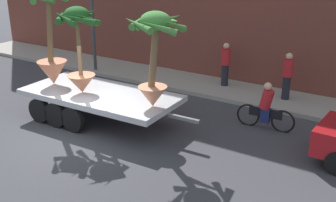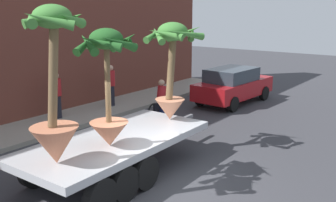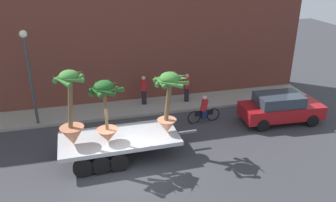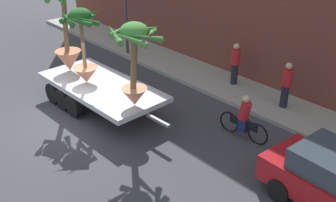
# 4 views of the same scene
# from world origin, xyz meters

# --- Properties ---
(ground_plane) EXTENTS (60.00, 60.00, 0.00)m
(ground_plane) POSITION_xyz_m (0.00, 0.00, 0.00)
(ground_plane) COLOR #38383D
(sidewalk) EXTENTS (24.00, 2.20, 0.15)m
(sidewalk) POSITION_xyz_m (0.00, 6.10, 0.07)
(sidewalk) COLOR gray
(sidewalk) RESTS_ON ground
(building_facade) EXTENTS (24.00, 1.20, 8.96)m
(building_facade) POSITION_xyz_m (0.00, 7.80, 4.48)
(building_facade) COLOR brown
(building_facade) RESTS_ON ground
(flatbed_trailer) EXTENTS (6.13, 2.49, 0.98)m
(flatbed_trailer) POSITION_xyz_m (-0.41, 1.32, 0.75)
(flatbed_trailer) COLOR #B7BABF
(flatbed_trailer) RESTS_ON ground
(potted_palm_rear) EXTENTS (1.61, 1.65, 2.77)m
(potted_palm_rear) POSITION_xyz_m (2.03, 1.23, 2.59)
(potted_palm_rear) COLOR tan
(potted_palm_rear) RESTS_ON flatbed_trailer
(potted_palm_middle) EXTENTS (1.52, 1.48, 2.71)m
(potted_palm_middle) POSITION_xyz_m (-0.64, 1.03, 2.41)
(potted_palm_middle) COLOR #C17251
(potted_palm_middle) RESTS_ON flatbed_trailer
(potted_palm_front) EXTENTS (1.28, 1.35, 3.21)m
(potted_palm_front) POSITION_xyz_m (-2.00, 1.15, 2.33)
(potted_palm_front) COLOR #C17251
(potted_palm_front) RESTS_ON flatbed_trailer
(cyclist) EXTENTS (1.84, 0.37, 1.54)m
(cyclist) POSITION_xyz_m (4.56, 3.59, 0.67)
(cyclist) COLOR black
(cyclist) RESTS_ON ground
(parked_car) EXTENTS (4.30, 2.00, 1.58)m
(parked_car) POSITION_xyz_m (8.43, 2.60, 0.83)
(parked_car) COLOR maroon
(parked_car) RESTS_ON ground
(pedestrian_near_gate) EXTENTS (0.36, 0.36, 1.71)m
(pedestrian_near_gate) POSITION_xyz_m (1.87, 6.38, 1.04)
(pedestrian_near_gate) COLOR black
(pedestrian_near_gate) RESTS_ON sidewalk
(pedestrian_far_left) EXTENTS (0.36, 0.36, 1.71)m
(pedestrian_far_left) POSITION_xyz_m (4.39, 6.14, 1.04)
(pedestrian_far_left) COLOR black
(pedestrian_far_left) RESTS_ON sidewalk
(street_lamp) EXTENTS (0.36, 0.36, 4.83)m
(street_lamp) POSITION_xyz_m (-3.94, 5.30, 3.23)
(street_lamp) COLOR #383D42
(street_lamp) RESTS_ON sidewalk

